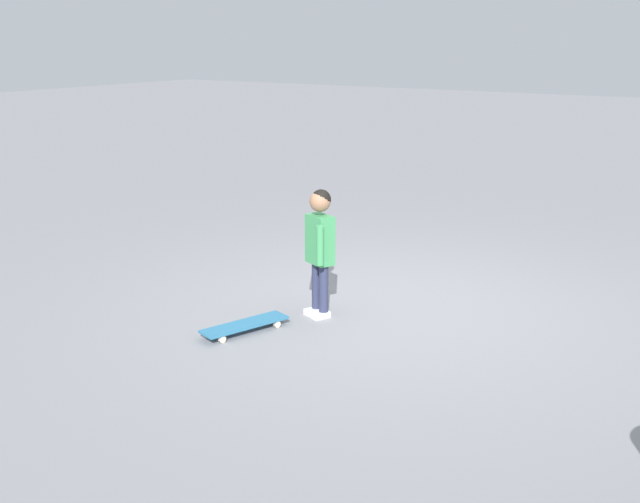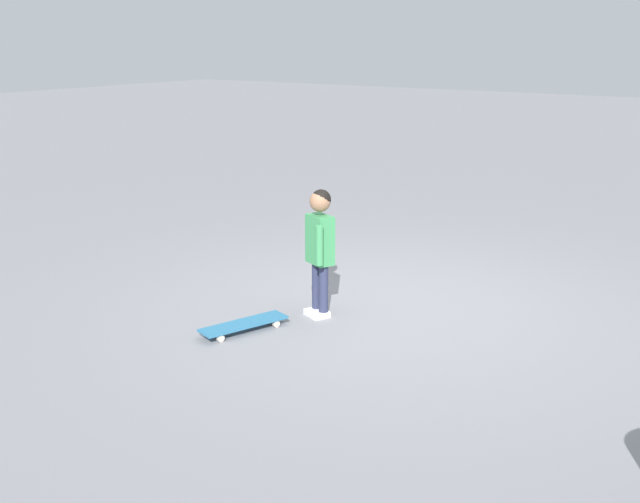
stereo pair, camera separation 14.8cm
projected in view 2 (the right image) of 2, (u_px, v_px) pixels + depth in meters
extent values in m
plane|color=gray|center=(391.00, 307.00, 6.65)|extent=(50.00, 50.00, 0.00)
cylinder|color=#2D3351|center=(324.00, 290.00, 6.35)|extent=(0.08, 0.08, 0.42)
cube|color=white|center=(320.00, 315.00, 6.39)|extent=(0.17, 0.13, 0.05)
cylinder|color=#2D3351|center=(317.00, 286.00, 6.44)|extent=(0.08, 0.08, 0.42)
cube|color=white|center=(313.00, 311.00, 6.48)|extent=(0.17, 0.13, 0.05)
cube|color=#3F9959|center=(320.00, 240.00, 6.28)|extent=(0.23, 0.28, 0.40)
cylinder|color=#3F9959|center=(319.00, 246.00, 6.11)|extent=(0.06, 0.06, 0.32)
cylinder|color=#3F9959|center=(316.00, 235.00, 6.44)|extent=(0.06, 0.06, 0.32)
sphere|color=#9E7051|center=(320.00, 201.00, 6.20)|extent=(0.17, 0.17, 0.17)
sphere|color=black|center=(321.00, 199.00, 6.20)|extent=(0.16, 0.16, 0.16)
cube|color=teal|center=(244.00, 324.00, 6.09)|extent=(0.75, 0.41, 0.02)
cube|color=#B7B7BC|center=(215.00, 333.00, 5.95)|extent=(0.06, 0.11, 0.02)
cube|color=#B7B7BC|center=(271.00, 318.00, 6.24)|extent=(0.06, 0.11, 0.02)
cylinder|color=beige|center=(221.00, 338.00, 5.89)|extent=(0.06, 0.05, 0.06)
cylinder|color=beige|center=(211.00, 333.00, 6.01)|extent=(0.06, 0.05, 0.06)
cylinder|color=beige|center=(276.00, 324.00, 6.19)|extent=(0.06, 0.05, 0.06)
cylinder|color=beige|center=(266.00, 319.00, 6.31)|extent=(0.06, 0.05, 0.06)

